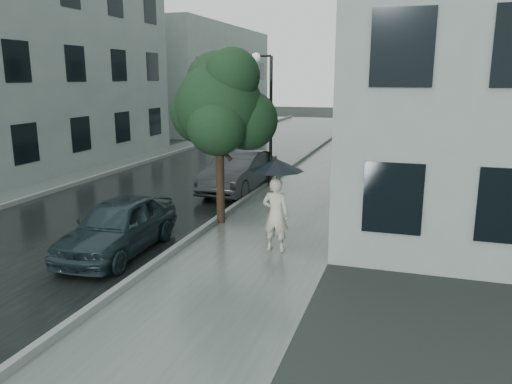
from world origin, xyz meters
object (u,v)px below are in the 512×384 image
(lamp_post, at_px, (267,111))
(car_far, at_px, (239,171))
(street_tree, at_px, (220,105))
(car_near, at_px, (118,226))
(pedestrian, at_px, (276,215))

(lamp_post, bearing_deg, car_far, -136.57)
(street_tree, distance_m, car_far, 4.74)
(street_tree, distance_m, car_near, 4.33)
(street_tree, relative_size, car_near, 1.26)
(car_near, relative_size, car_far, 0.89)
(pedestrian, relative_size, lamp_post, 0.36)
(pedestrian, bearing_deg, lamp_post, -68.43)
(lamp_post, distance_m, car_far, 2.50)
(street_tree, height_order, lamp_post, lamp_post)
(pedestrian, relative_size, car_near, 0.46)
(lamp_post, bearing_deg, pedestrian, -87.14)
(lamp_post, relative_size, car_far, 1.14)
(lamp_post, relative_size, car_near, 1.28)
(street_tree, bearing_deg, lamp_post, 91.72)
(lamp_post, bearing_deg, car_near, -113.55)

